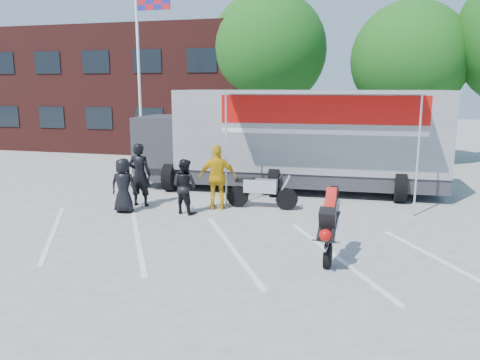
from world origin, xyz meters
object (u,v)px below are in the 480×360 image
at_px(flagpole, 144,54).
at_px(spectator_leather_b, 140,175).
at_px(transporter_truck, 293,190).
at_px(stunt_bike_rider, 331,258).
at_px(tree_left, 268,50).
at_px(spectator_leather_c, 185,186).
at_px(spectator_hivis, 218,177).
at_px(tree_mid, 409,60).
at_px(spectator_leather_a, 124,185).
at_px(parked_motorcycle, 262,208).

relative_size(flagpole, spectator_leather_b, 4.03).
bearing_deg(transporter_truck, stunt_bike_rider, -76.89).
relative_size(tree_left, transporter_truck, 0.77).
relative_size(tree_left, stunt_bike_rider, 4.84).
bearing_deg(spectator_leather_c, spectator_hivis, -122.41).
distance_m(tree_mid, transporter_truck, 9.93).
xyz_separation_m(transporter_truck, stunt_bike_rider, (1.81, -6.65, 0.00)).
distance_m(spectator_leather_a, spectator_hivis, 2.81).
relative_size(transporter_truck, stunt_bike_rider, 6.29).
xyz_separation_m(tree_left, spectator_leather_a, (-1.75, -12.78, -4.75)).
height_order(tree_left, transporter_truck, tree_left).
relative_size(tree_left, spectator_leather_b, 4.35).
bearing_deg(spectator_leather_a, tree_left, -102.64).
relative_size(flagpole, spectator_hivis, 4.06).
bearing_deg(parked_motorcycle, stunt_bike_rider, -149.83).
xyz_separation_m(flagpole, transporter_truck, (6.92, -2.45, -5.05)).
height_order(tree_left, spectator_hivis, tree_left).
xyz_separation_m(tree_mid, stunt_bike_rider, (-2.51, -14.10, -4.94)).
bearing_deg(flagpole, spectator_leather_b, -66.34).
distance_m(transporter_truck, spectator_hivis, 3.88).
bearing_deg(spectator_hivis, spectator_leather_a, 6.07).
bearing_deg(parked_motorcycle, spectator_leather_c, 116.49).
relative_size(flagpole, transporter_truck, 0.71).
bearing_deg(spectator_leather_c, spectator_leather_b, 0.84).
xyz_separation_m(spectator_leather_a, spectator_leather_b, (0.11, 0.85, 0.18)).
xyz_separation_m(tree_mid, spectator_leather_c, (-6.96, -11.42, -4.13)).
bearing_deg(tree_left, parked_motorcycle, -79.29).
distance_m(stunt_bike_rider, spectator_hivis, 5.07).
height_order(tree_left, spectator_leather_c, tree_left).
height_order(flagpole, spectator_leather_c, flagpole).
height_order(flagpole, stunt_bike_rider, flagpole).
bearing_deg(transporter_truck, spectator_leather_c, -125.75).
bearing_deg(spectator_leather_c, transporter_truck, -106.85).
bearing_deg(spectator_leather_b, spectator_leather_c, 160.28).
bearing_deg(transporter_truck, tree_mid, 57.75).
bearing_deg(stunt_bike_rider, spectator_leather_c, 152.08).
relative_size(spectator_leather_a, spectator_leather_c, 1.00).
bearing_deg(tree_left, transporter_truck, -72.42).
relative_size(flagpole, spectator_leather_c, 4.91).
bearing_deg(flagpole, stunt_bike_rider, -46.18).
distance_m(stunt_bike_rider, spectator_leather_a, 6.70).
distance_m(tree_mid, stunt_bike_rider, 15.15).
bearing_deg(tree_left, spectator_leather_a, -97.79).
relative_size(parked_motorcycle, spectator_leather_b, 1.13).
xyz_separation_m(tree_mid, spectator_hivis, (-6.16, -10.72, -3.96)).
relative_size(parked_motorcycle, stunt_bike_rider, 1.25).
xyz_separation_m(parked_motorcycle, stunt_bike_rider, (2.35, -3.80, 0.00)).
xyz_separation_m(flagpole, spectator_leather_b, (2.60, -5.94, -4.06)).
bearing_deg(spectator_leather_a, parked_motorcycle, -163.93).
distance_m(tree_left, stunt_bike_rider, 16.71).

